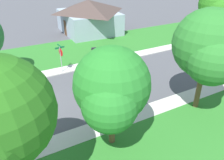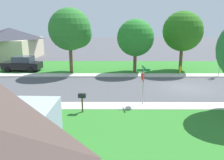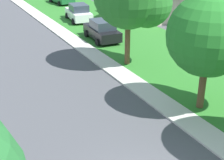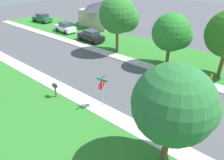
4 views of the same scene
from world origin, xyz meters
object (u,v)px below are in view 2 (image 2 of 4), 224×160
at_px(tree_across_left, 137,39).
at_px(tree_sidewalk_near, 72,31).
at_px(tree_sidewalk_mid, 184,32).
at_px(mailbox, 82,98).
at_px(stop_sign_near_corner, 220,59).
at_px(stop_sign_far_corner, 143,79).
at_px(house_right_setback, 11,43).
at_px(car_black_across_road, 22,64).
at_px(fire_hydrant, 180,70).

relative_size(tree_across_left, tree_sidewalk_near, 0.84).
relative_size(tree_sidewalk_mid, mailbox, 5.17).
bearing_deg(mailbox, stop_sign_near_corner, -52.02).
height_order(stop_sign_far_corner, tree_sidewalk_near, tree_sidewalk_near).
relative_size(stop_sign_near_corner, house_right_setback, 0.29).
distance_m(tree_across_left, tree_sidewalk_mid, 5.44).
xyz_separation_m(tree_across_left, house_right_setback, (10.09, 18.12, -1.38)).
xyz_separation_m(car_black_across_road, mailbox, (-12.71, -8.45, 0.14)).
relative_size(stop_sign_near_corner, tree_sidewalk_mid, 0.41).
bearing_deg(tree_sidewalk_mid, car_black_across_road, 91.16).
bearing_deg(tree_sidewalk_mid, fire_hydrant, 161.07).
distance_m(car_black_across_road, tree_across_left, 13.31).
bearing_deg(mailbox, fire_hydrant, -38.90).
height_order(house_right_setback, mailbox, house_right_setback).
xyz_separation_m(car_black_across_road, tree_across_left, (-0.53, -12.98, 2.89)).
relative_size(car_black_across_road, fire_hydrant, 5.33).
xyz_separation_m(tree_across_left, tree_sidewalk_near, (-0.18, 7.04, 0.89)).
height_order(tree_across_left, fire_hydrant, tree_across_left).
height_order(tree_sidewalk_mid, fire_hydrant, tree_sidewalk_mid).
distance_m(stop_sign_far_corner, fire_hydrant, 11.48).
height_order(stop_sign_near_corner, mailbox, stop_sign_near_corner).
relative_size(tree_across_left, house_right_setback, 0.62).
height_order(tree_sidewalk_near, tree_sidewalk_mid, tree_sidewalk_near).
bearing_deg(tree_across_left, fire_hydrant, -97.16).
xyz_separation_m(tree_sidewalk_near, mailbox, (-12.01, -2.51, -3.65)).
distance_m(car_black_across_road, fire_hydrant, 17.84).
bearing_deg(mailbox, tree_across_left, -20.39).
relative_size(stop_sign_far_corner, tree_sidewalk_mid, 0.41).
relative_size(stop_sign_near_corner, stop_sign_far_corner, 1.00).
relative_size(stop_sign_near_corner, car_black_across_road, 0.63).
bearing_deg(stop_sign_far_corner, mailbox, 110.94).
bearing_deg(house_right_setback, tree_sidewalk_near, -132.81).
bearing_deg(tree_sidewalk_mid, stop_sign_near_corner, -132.82).
relative_size(stop_sign_near_corner, mailbox, 2.11).
bearing_deg(fire_hydrant, stop_sign_far_corner, 151.99).
height_order(stop_sign_near_corner, tree_sidewalk_mid, tree_sidewalk_mid).
height_order(car_black_across_road, tree_across_left, tree_across_left).
xyz_separation_m(stop_sign_far_corner, tree_sidewalk_near, (10.48, 6.51, 2.77)).
bearing_deg(tree_sidewalk_near, tree_sidewalk_mid, -85.04).
bearing_deg(stop_sign_near_corner, stop_sign_far_corner, 133.75).
xyz_separation_m(stop_sign_far_corner, mailbox, (-1.53, 4.00, -0.88)).
xyz_separation_m(stop_sign_near_corner, stop_sign_far_corner, (-8.63, 9.01, 0.01)).
relative_size(car_black_across_road, tree_sidewalk_near, 0.63).
height_order(tree_across_left, tree_sidewalk_mid, tree_sidewalk_mid).
xyz_separation_m(stop_sign_far_corner, house_right_setback, (20.74, 17.59, 0.49)).
xyz_separation_m(house_right_setback, fire_hydrant, (-10.69, -22.94, -1.94)).
bearing_deg(tree_sidewalk_near, tree_across_left, -88.56).
bearing_deg(tree_across_left, house_right_setback, 60.89).
height_order(stop_sign_far_corner, tree_across_left, tree_across_left).
relative_size(stop_sign_far_corner, fire_hydrant, 3.34).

